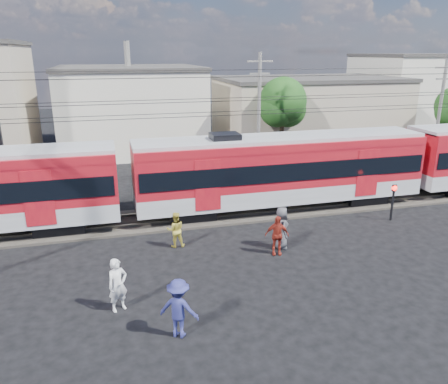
{
  "coord_description": "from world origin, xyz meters",
  "views": [
    {
      "loc": [
        -4.21,
        -13.64,
        8.52
      ],
      "look_at": [
        0.81,
        5.0,
        2.29
      ],
      "focal_mm": 35.0,
      "sensor_mm": 36.0,
      "label": 1
    }
  ],
  "objects": [
    {
      "name": "crossing_signal",
      "position": [
        9.91,
        4.86,
        1.36
      ],
      "size": [
        0.29,
        0.29,
        1.96
      ],
      "color": "black",
      "rests_on": "ground"
    },
    {
      "name": "catenary",
      "position": [
        -8.65,
        8.0,
        5.14
      ],
      "size": [
        70.0,
        9.3,
        7.52
      ],
      "color": "black",
      "rests_on": "ground"
    },
    {
      "name": "pedestrian_e",
      "position": [
        2.99,
        3.2,
        0.97
      ],
      "size": [
        0.7,
        1.0,
        1.95
      ],
      "primitive_type": "imported",
      "rotation": [
        0.0,
        0.0,
        1.48
      ],
      "color": "#46454A",
      "rests_on": "ground"
    },
    {
      "name": "building_mideast",
      "position": [
        14.0,
        24.0,
        3.16
      ],
      "size": [
        16.32,
        10.2,
        6.3
      ],
      "color": "#A08E7A",
      "rests_on": "ground"
    },
    {
      "name": "tree_near",
      "position": [
        9.19,
        18.09,
        4.66
      ],
      "size": [
        3.82,
        3.64,
        6.72
      ],
      "color": "#382619",
      "rests_on": "ground"
    },
    {
      "name": "ground",
      "position": [
        0.0,
        0.0,
        0.0
      ],
      "size": [
        120.0,
        120.0,
        0.0
      ],
      "primitive_type": "plane",
      "color": "black",
      "rests_on": "ground"
    },
    {
      "name": "utility_pole_mid",
      "position": [
        6.0,
        15.0,
        4.53
      ],
      "size": [
        1.8,
        0.24,
        8.5
      ],
      "color": "slate",
      "rests_on": "ground"
    },
    {
      "name": "pedestrian_a",
      "position": [
        -4.29,
        -0.01,
        0.95
      ],
      "size": [
        0.82,
        0.71,
        1.91
      ],
      "primitive_type": "imported",
      "rotation": [
        0.0,
        0.0,
        0.44
      ],
      "color": "white",
      "rests_on": "ground"
    },
    {
      "name": "pedestrian_d",
      "position": [
        2.56,
        2.64,
        0.9
      ],
      "size": [
        1.12,
        0.64,
        1.79
      ],
      "primitive_type": "imported",
      "rotation": [
        0.0,
        0.0,
        -0.21
      ],
      "color": "maroon",
      "rests_on": "ground"
    },
    {
      "name": "commuter_train",
      "position": [
        5.08,
        8.0,
        2.4
      ],
      "size": [
        50.3,
        3.08,
        4.17
      ],
      "color": "black",
      "rests_on": "ground"
    },
    {
      "name": "building_east",
      "position": [
        28.0,
        28.0,
        4.16
      ],
      "size": [
        10.2,
        10.2,
        8.3
      ],
      "color": "beige",
      "rests_on": "ground"
    },
    {
      "name": "pedestrian_c",
      "position": [
        -2.52,
        -1.99,
        0.97
      ],
      "size": [
        1.45,
        1.25,
        1.94
      ],
      "primitive_type": "imported",
      "rotation": [
        0.0,
        0.0,
        2.63
      ],
      "color": "navy",
      "rests_on": "ground"
    },
    {
      "name": "rail_near",
      "position": [
        0.0,
        7.25,
        0.18
      ],
      "size": [
        70.0,
        0.12,
        0.12
      ],
      "primitive_type": "cube",
      "color": "#59544C",
      "rests_on": "track_bed"
    },
    {
      "name": "pedestrian_b",
      "position": [
        -1.58,
        4.58,
        0.83
      ],
      "size": [
        0.85,
        0.69,
        1.65
      ],
      "primitive_type": "imported",
      "rotation": [
        0.0,
        0.0,
        3.06
      ],
      "color": "gold",
      "rests_on": "ground"
    },
    {
      "name": "track_bed",
      "position": [
        0.0,
        8.0,
        0.06
      ],
      "size": [
        70.0,
        3.4,
        0.12
      ],
      "primitive_type": "cube",
      "color": "#2D2823",
      "rests_on": "ground"
    },
    {
      "name": "rail_far",
      "position": [
        0.0,
        8.75,
        0.18
      ],
      "size": [
        70.0,
        0.12,
        0.12
      ],
      "primitive_type": "cube",
      "color": "#59544C",
      "rests_on": "track_bed"
    },
    {
      "name": "utility_pole_east",
      "position": [
        20.0,
        14.0,
        4.28
      ],
      "size": [
        1.8,
        0.24,
        8.0
      ],
      "color": "slate",
      "rests_on": "ground"
    },
    {
      "name": "building_midwest",
      "position": [
        -2.0,
        27.0,
        3.66
      ],
      "size": [
        12.24,
        12.24,
        7.3
      ],
      "color": "beige",
      "rests_on": "ground"
    }
  ]
}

